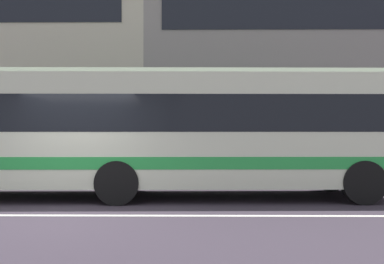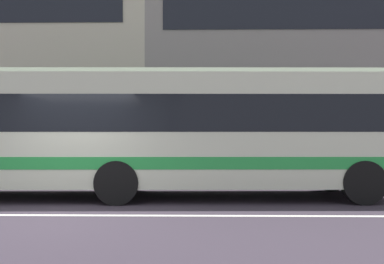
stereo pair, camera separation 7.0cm
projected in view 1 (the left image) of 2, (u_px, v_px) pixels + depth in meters
The scene contains 5 objects.
ground_plane at pixel (62, 216), 8.35m from camera, with size 160.00×160.00×0.00m, color #38303B.
lane_centre_line at pixel (62, 215), 8.35m from camera, with size 60.00×0.16×0.01m, color silver.
hedge_row_far at pixel (111, 165), 14.45m from camera, with size 20.84×1.10×1.04m, color #174927.
apartment_block_right at pixel (335, 47), 24.52m from camera, with size 20.76×10.77×13.12m.
transit_bus at pixel (153, 129), 10.72m from camera, with size 11.78×2.78×3.12m.
Camera 1 is at (2.64, -8.33, 1.62)m, focal length 39.85 mm.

